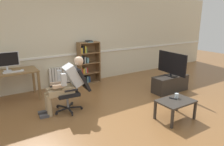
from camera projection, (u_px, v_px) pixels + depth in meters
ground_plane at (127, 114)px, 4.48m from camera, size 18.00×18.00×0.00m
back_wall at (76, 40)px, 6.27m from camera, size 12.00×0.13×2.70m
computer_desk at (10, 75)px, 5.03m from camera, size 1.25×0.67×0.76m
imac_monitor at (6, 60)px, 4.97m from camera, size 0.59×0.14×0.46m
keyboard at (13, 72)px, 4.91m from camera, size 0.43×0.12×0.02m
computer_mouse at (22, 70)px, 5.04m from camera, size 0.06×0.10×0.03m
bookshelf at (87, 63)px, 6.43m from camera, size 0.68×0.29×1.33m
radiator at (61, 77)px, 6.16m from camera, size 0.69×0.08×0.59m
office_chair at (74, 87)px, 4.58m from camera, size 0.83×0.62×0.97m
person_seated at (66, 83)px, 4.47m from camera, size 1.04×0.41×1.20m
tv_stand at (170, 84)px, 5.78m from camera, size 1.06×0.41×0.45m
tv_screen at (172, 64)px, 5.63m from camera, size 0.22×0.99×0.65m
coffee_table at (176, 103)px, 4.18m from camera, size 0.73×0.51×0.41m
drinking_glass at (177, 96)px, 4.27m from camera, size 0.08×0.08×0.10m
spare_remote at (173, 98)px, 4.25m from camera, size 0.09×0.15×0.02m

